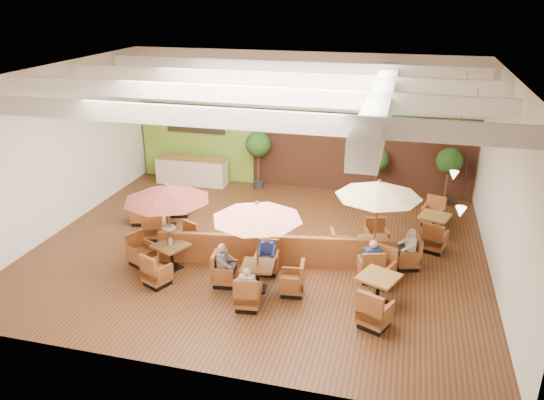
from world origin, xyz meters
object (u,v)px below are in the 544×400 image
(diner_1, at_px, (267,250))
(table_2, at_px, (377,208))
(service_counter, at_px, (192,171))
(table_0, at_px, (166,208))
(table_1, at_px, (257,230))
(booth_divider, at_px, (275,251))
(diner_0, at_px, (247,283))
(topiary_1, at_px, (377,161))
(topiary_2, at_px, (449,163))
(table_4, at_px, (378,290))
(diner_2, at_px, (224,261))
(topiary_0, at_px, (258,147))
(diner_3, at_px, (372,256))
(table_5, at_px, (433,227))
(table_3, at_px, (160,214))
(diner_4, at_px, (409,245))

(diner_1, bearing_deg, table_2, -161.39)
(service_counter, xyz_separation_m, table_0, (2.19, -7.00, 1.34))
(table_1, bearing_deg, table_2, 30.31)
(table_0, xyz_separation_m, table_2, (5.83, 1.76, -0.08))
(booth_divider, xyz_separation_m, diner_1, (-0.12, -0.47, 0.24))
(booth_divider, distance_m, diner_0, 2.42)
(booth_divider, xyz_separation_m, table_2, (2.84, 0.83, 1.35))
(table_0, relative_size, topiary_1, 1.36)
(service_counter, relative_size, diner_0, 3.91)
(service_counter, xyz_separation_m, topiary_2, (10.30, 0.20, 1.10))
(table_4, height_order, diner_2, diner_2)
(topiary_0, xyz_separation_m, diner_3, (5.14, -6.43, -1.02))
(service_counter, xyz_separation_m, topiary_1, (7.65, 0.20, 0.97))
(table_0, distance_m, table_5, 8.78)
(table_2, bearing_deg, table_4, -99.48)
(diner_1, height_order, diner_3, diner_3)
(table_5, xyz_separation_m, topiary_1, (-2.15, 3.09, 1.16))
(table_3, distance_m, topiary_0, 5.22)
(diner_0, bearing_deg, table_5, 48.40)
(table_4, bearing_deg, diner_3, 125.56)
(table_2, distance_m, table_5, 3.28)
(table_5, xyz_separation_m, diner_1, (-4.75, -3.65, 0.34))
(table_3, xyz_separation_m, diner_1, (4.45, -2.24, 0.26))
(table_4, relative_size, topiary_1, 1.45)
(table_2, relative_size, topiary_1, 1.34)
(table_4, bearing_deg, diner_4, 94.47)
(diner_3, height_order, diner_4, diner_4)
(service_counter, relative_size, table_4, 0.99)
(table_0, relative_size, table_4, 0.93)
(diner_0, distance_m, diner_3, 3.72)
(table_4, xyz_separation_m, diner_0, (-3.24, -1.06, 0.34))
(topiary_2, bearing_deg, table_5, -99.11)
(table_1, bearing_deg, table_4, -5.44)
(diner_4, bearing_deg, table_1, 108.22)
(table_0, distance_m, table_1, 2.91)
(table_2, xyz_separation_m, diner_4, (0.99, -0.00, -1.07))
(table_3, distance_m, diner_0, 6.11)
(table_0, bearing_deg, table_5, 53.05)
(topiary_1, bearing_deg, topiary_2, 0.00)
(topiary_0, bearing_deg, topiary_2, 0.00)
(diner_1, relative_size, diner_2, 0.89)
(booth_divider, bearing_deg, diner_1, -114.43)
(table_5, xyz_separation_m, diner_2, (-5.71, -4.62, 0.37))
(table_3, xyz_separation_m, table_5, (9.20, 1.41, -0.08))
(diner_0, bearing_deg, table_3, 135.64)
(topiary_2, xyz_separation_m, diner_2, (-6.21, -7.71, -0.92))
(table_0, relative_size, table_1, 1.07)
(booth_divider, xyz_separation_m, diner_0, (-0.12, -2.40, 0.26))
(topiary_2, bearing_deg, table_0, -138.39)
(table_0, relative_size, topiary_2, 1.25)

